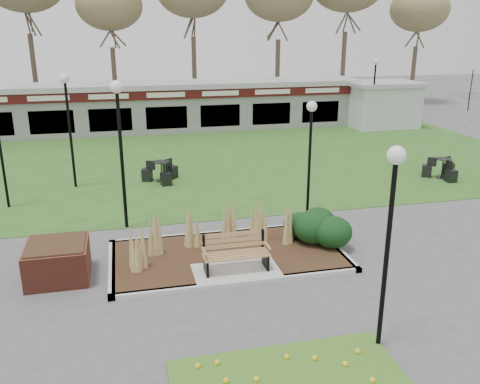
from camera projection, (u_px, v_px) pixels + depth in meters
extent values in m
plane|color=#515154|center=(237.00, 277.00, 12.90)|extent=(100.00, 100.00, 0.00)
cube|color=#2E591C|center=(181.00, 161.00, 24.01)|extent=(34.00, 16.00, 0.02)
cube|color=#321E14|center=(228.00, 255.00, 14.00)|extent=(6.22, 3.22, 0.12)
cube|color=#B7B7B2|center=(241.00, 283.00, 12.51)|extent=(6.40, 0.18, 0.12)
cube|color=#B7B7B2|center=(217.00, 233.00, 15.49)|extent=(6.40, 0.18, 0.12)
cube|color=#B7B7B2|center=(112.00, 267.00, 13.32)|extent=(0.18, 3.40, 0.12)
cube|color=#B7B7B2|center=(333.00, 245.00, 14.67)|extent=(0.18, 3.40, 0.12)
cube|color=#B7B7B2|center=(236.00, 272.00, 13.02)|extent=(2.20, 1.20, 0.13)
cone|color=tan|center=(156.00, 235.00, 13.76)|extent=(0.36, 0.36, 1.15)
cone|color=tan|center=(191.00, 226.00, 14.34)|extent=(0.36, 0.36, 1.15)
cone|color=tan|center=(227.00, 221.00, 14.77)|extent=(0.36, 0.36, 1.15)
cone|color=tan|center=(259.00, 220.00, 14.78)|extent=(0.36, 0.36, 1.15)
cone|color=tan|center=(289.00, 223.00, 14.58)|extent=(0.36, 0.36, 1.15)
cone|color=tan|center=(139.00, 248.00, 12.91)|extent=(0.36, 0.36, 1.15)
ellipsoid|color=black|center=(315.00, 227.00, 14.58)|extent=(1.21, 1.10, 0.99)
ellipsoid|color=black|center=(333.00, 232.00, 14.31)|extent=(1.10, 1.00, 0.90)
ellipsoid|color=black|center=(318.00, 222.00, 15.13)|extent=(1.06, 0.96, 0.86)
ellipsoid|color=black|center=(299.00, 225.00, 15.01)|extent=(0.92, 0.84, 0.76)
cube|color=olive|center=(236.00, 255.00, 12.87)|extent=(1.70, 0.57, 0.04)
cube|color=olive|center=(233.00, 240.00, 13.07)|extent=(1.70, 0.13, 0.44)
cube|color=black|center=(206.00, 266.00, 12.77)|extent=(0.06, 0.55, 0.42)
cube|color=black|center=(266.00, 259.00, 13.11)|extent=(0.06, 0.55, 0.42)
cube|color=black|center=(204.00, 244.00, 12.90)|extent=(0.06, 0.06, 0.50)
cube|color=black|center=(263.00, 238.00, 13.24)|extent=(0.06, 0.06, 0.50)
cube|color=olive|center=(204.00, 252.00, 12.62)|extent=(0.05, 0.50, 0.04)
cube|color=olive|center=(267.00, 245.00, 12.97)|extent=(0.05, 0.50, 0.04)
cube|color=brown|center=(58.00, 262.00, 12.73)|extent=(1.50, 1.50, 0.90)
cube|color=#321E14|center=(56.00, 245.00, 12.59)|extent=(1.40, 1.40, 0.06)
cube|color=gray|center=(164.00, 109.00, 31.01)|extent=(24.00, 3.00, 2.60)
cube|color=#430F0E|center=(166.00, 95.00, 29.26)|extent=(24.00, 0.18, 0.55)
cube|color=#B5B5B9|center=(163.00, 85.00, 30.57)|extent=(24.60, 3.40, 0.30)
cube|color=silver|center=(166.00, 95.00, 29.15)|extent=(22.00, 0.02, 0.28)
cube|color=black|center=(167.00, 118.00, 29.77)|extent=(22.00, 0.10, 1.30)
cube|color=silver|center=(381.00, 106.00, 32.10)|extent=(4.00, 3.00, 2.60)
cube|color=#B5B5B9|center=(383.00, 84.00, 31.67)|extent=(4.40, 3.40, 0.25)
cylinder|color=#47382B|center=(26.00, 78.00, 36.06)|extent=(0.36, 0.36, 5.17)
cylinder|color=#47382B|center=(113.00, 77.00, 37.37)|extent=(0.36, 0.36, 5.17)
cylinder|color=#47382B|center=(193.00, 75.00, 38.67)|extent=(0.36, 0.36, 5.17)
cylinder|color=#47382B|center=(269.00, 73.00, 39.98)|extent=(0.36, 0.36, 5.17)
cylinder|color=#47382B|center=(340.00, 72.00, 41.29)|extent=(0.36, 0.36, 5.17)
cylinder|color=#47382B|center=(406.00, 71.00, 42.59)|extent=(0.36, 0.36, 5.17)
cylinder|color=black|center=(122.00, 163.00, 15.46)|extent=(0.11, 0.11, 4.23)
sphere|color=white|center=(116.00, 87.00, 14.75)|extent=(0.38, 0.38, 0.38)
cylinder|color=black|center=(386.00, 260.00, 9.53)|extent=(0.09, 0.09, 3.77)
sphere|color=white|center=(397.00, 155.00, 8.90)|extent=(0.34, 0.34, 0.34)
cylinder|color=black|center=(1.00, 155.00, 17.32)|extent=(0.10, 0.10, 3.80)
cylinder|color=black|center=(309.00, 169.00, 15.97)|extent=(0.09, 0.09, 3.63)
sphere|color=white|center=(312.00, 106.00, 15.36)|extent=(0.33, 0.33, 0.33)
cylinder|color=black|center=(373.00, 99.00, 30.25)|extent=(0.10, 0.10, 3.98)
sphere|color=white|center=(376.00, 62.00, 29.58)|extent=(0.36, 0.36, 0.36)
cylinder|color=black|center=(71.00, 137.00, 19.53)|extent=(0.10, 0.10, 4.08)
sphere|color=white|center=(64.00, 78.00, 18.85)|extent=(0.37, 0.37, 0.37)
cylinder|color=black|center=(162.00, 181.00, 20.88)|extent=(0.49, 0.49, 0.03)
cylinder|color=black|center=(161.00, 171.00, 20.76)|extent=(0.06, 0.06, 0.80)
cylinder|color=black|center=(161.00, 162.00, 20.63)|extent=(0.67, 0.67, 0.03)
cube|color=black|center=(172.00, 172.00, 21.28)|extent=(0.53, 0.53, 0.51)
cube|color=black|center=(147.00, 175.00, 20.86)|extent=(0.48, 0.48, 0.51)
cube|color=black|center=(166.00, 179.00, 20.28)|extent=(0.44, 0.44, 0.51)
cylinder|color=black|center=(441.00, 177.00, 21.35)|extent=(0.48, 0.48, 0.03)
cylinder|color=black|center=(442.00, 168.00, 21.23)|extent=(0.06, 0.06, 0.79)
cylinder|color=black|center=(444.00, 159.00, 21.10)|extent=(0.66, 0.66, 0.03)
cube|color=black|center=(448.00, 169.00, 21.68)|extent=(0.51, 0.51, 0.51)
cube|color=black|center=(427.00, 171.00, 21.44)|extent=(0.51, 0.51, 0.51)
cube|color=black|center=(451.00, 176.00, 20.72)|extent=(0.38, 0.38, 0.51)
cylinder|color=black|center=(466.00, 121.00, 28.08)|extent=(0.06, 0.06, 2.20)
imported|color=#2D3E9F|center=(468.00, 109.00, 27.88)|extent=(2.29, 2.33, 2.01)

